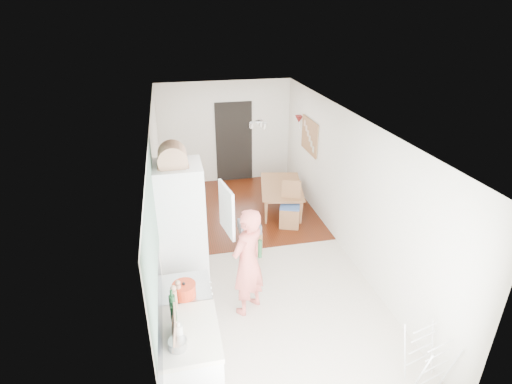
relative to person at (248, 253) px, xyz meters
name	(u,v)px	position (x,y,z in m)	size (l,w,h in m)	color
room_shell	(257,192)	(0.42, 1.32, 0.28)	(3.20, 7.00, 2.50)	silver
floor	(257,255)	(0.42, 1.32, -0.97)	(3.20, 7.00, 0.01)	beige
wood_floor_overlay	(238,209)	(0.42, 3.17, -0.96)	(3.20, 3.30, 0.01)	#56190C
sage_wall_panel	(153,233)	(-1.17, -0.68, 0.88)	(0.02, 3.00, 1.30)	gray
tile_splashback	(160,318)	(-1.16, -1.23, 0.18)	(0.02, 1.90, 0.50)	black
doorway_recess	(234,142)	(0.62, 4.80, 0.03)	(0.90, 0.04, 2.00)	black
base_cabinet	(193,364)	(-0.88, -1.23, -0.54)	(0.60, 0.90, 0.86)	silver
worktop	(190,333)	(-0.88, -1.23, -0.08)	(0.62, 0.92, 0.06)	beige
range_cooker	(188,317)	(-0.88, -0.48, -0.53)	(0.60, 0.60, 0.88)	silver
cooker_top	(186,288)	(-0.88, -0.48, -0.07)	(0.60, 0.60, 0.04)	#B5B5B7
fridge_housing	(183,234)	(-0.85, 0.54, 0.11)	(0.66, 0.66, 2.15)	silver
fridge_door	(227,210)	(-0.24, 0.24, 0.58)	(0.56, 0.04, 0.70)	silver
fridge_interior	(202,202)	(-0.54, 0.54, 0.58)	(0.02, 0.52, 0.66)	white
pinboard	(310,136)	(2.00, 3.22, 0.58)	(0.03, 0.90, 0.70)	tan
pinboard_frame	(309,136)	(1.99, 3.22, 0.58)	(0.01, 0.94, 0.74)	#91603F
wall_sconce	(299,119)	(1.96, 3.87, 0.78)	(0.18, 0.18, 0.16)	maroon
person	(248,253)	(0.00, 0.00, 0.00)	(0.71, 0.46, 1.94)	#DA6258
dining_table	(282,199)	(1.37, 2.99, -0.74)	(1.31, 0.73, 0.46)	#91603F
dining_chair	(290,205)	(1.30, 2.22, -0.51)	(0.39, 0.39, 0.92)	#91603F
stool	(251,241)	(0.35, 1.48, -0.75)	(0.34, 0.34, 0.45)	#91603F
grey_drape	(249,226)	(0.32, 1.46, -0.44)	(0.37, 0.37, 0.17)	slate
drying_rack	(427,360)	(1.76, -1.70, -0.60)	(0.38, 0.34, 0.74)	silver
bread_bin	(172,158)	(-0.89, 0.51, 1.29)	(0.41, 0.38, 0.21)	tan
red_casserole	(184,290)	(-0.90, -0.65, 0.03)	(0.28, 0.28, 0.17)	red
steel_pan	(178,344)	(-1.01, -1.44, 0.00)	(0.19, 0.19, 0.10)	#B5B5B7
held_bottle	(260,249)	(0.14, -0.12, 0.13)	(0.06, 0.06, 0.27)	#173A1E
bottle_a	(174,317)	(-1.03, -1.13, 0.08)	(0.06, 0.06, 0.27)	#173A1E
bottle_b	(173,307)	(-1.04, -1.00, 0.11)	(0.07, 0.07, 0.31)	#173A1E
bottle_c	(179,333)	(-0.99, -1.35, 0.05)	(0.08, 0.08, 0.20)	beige
pepper_mill_front	(179,292)	(-0.96, -0.70, 0.06)	(0.06, 0.06, 0.21)	tan
pepper_mill_back	(174,299)	(-1.02, -0.84, 0.07)	(0.07, 0.07, 0.24)	tan
chopping_boards	(174,328)	(-1.03, -1.35, 0.13)	(0.04, 0.27, 0.37)	tan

